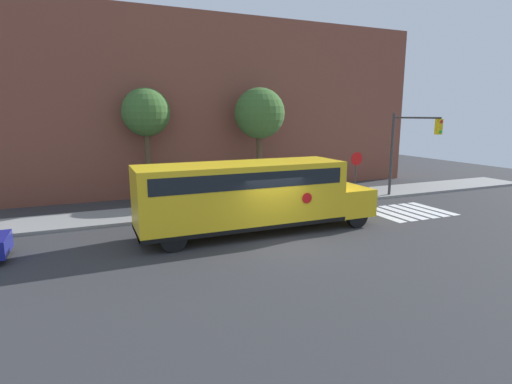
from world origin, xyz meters
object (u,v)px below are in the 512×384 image
Objects in this scene: stop_sign at (356,168)px; school_bus at (250,193)px; tree_near_sidewalk at (260,114)px; traffic_light at (407,143)px; tree_far_sidewalk at (146,114)px.

school_bus is at bearing -155.82° from stop_sign.
traffic_light is at bearing -34.84° from tree_near_sidewalk.
tree_near_sidewalk is at bearing 145.16° from traffic_light.
tree_far_sidewalk is (-13.75, 5.87, 1.65)m from traffic_light.
tree_near_sidewalk is (3.71, 7.45, 3.28)m from school_bus.
tree_far_sidewalk reaches higher than stop_sign.
tree_near_sidewalk is 1.02× the size of tree_far_sidewalk.
tree_far_sidewalk is at bearing 157.27° from stop_sign.
tree_far_sidewalk is (-11.15, 4.67, 3.13)m from stop_sign.
traffic_light is (10.82, 2.50, 1.66)m from school_bus.
traffic_light reaches higher than school_bus.
school_bus is 3.64× the size of stop_sign.
traffic_light reaches higher than stop_sign.
tree_far_sidewalk reaches higher than traffic_light.
traffic_light is at bearing -23.11° from tree_far_sidewalk.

